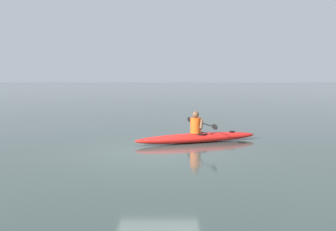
# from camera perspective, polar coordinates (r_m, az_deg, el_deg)

# --- Properties ---
(ground_plane) EXTENTS (160.00, 160.00, 0.00)m
(ground_plane) POSITION_cam_1_polar(r_m,az_deg,el_deg) (11.38, -1.49, -5.36)
(ground_plane) COLOR #384742
(kayak) EXTENTS (4.19, 1.95, 0.31)m
(kayak) POSITION_cam_1_polar(r_m,az_deg,el_deg) (12.98, 4.28, -3.22)
(kayak) COLOR red
(kayak) RESTS_ON ground
(kayaker) EXTENTS (0.84, 2.27, 0.72)m
(kayaker) POSITION_cam_1_polar(r_m,az_deg,el_deg) (12.89, 4.11, -1.22)
(kayaker) COLOR #E04C14
(kayaker) RESTS_ON kayak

